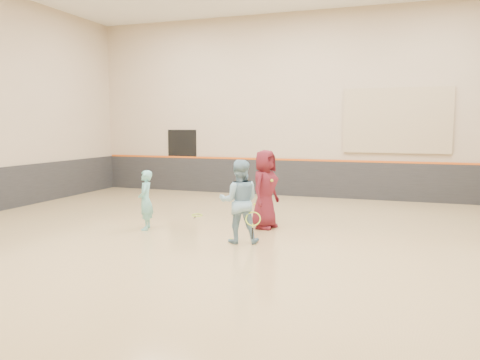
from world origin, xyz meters
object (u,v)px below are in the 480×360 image
(instructor, at_px, (239,201))
(spare_racket, at_px, (197,214))
(girl, at_px, (146,200))
(young_man, at_px, (265,189))

(instructor, relative_size, spare_racket, 2.60)
(girl, xyz_separation_m, young_man, (2.51, 1.02, 0.23))
(instructor, xyz_separation_m, young_man, (0.12, 1.45, 0.06))
(girl, distance_m, spare_racket, 2.01)
(girl, distance_m, young_man, 2.72)
(girl, bearing_deg, spare_racket, 146.05)
(instructor, bearing_deg, young_man, -113.46)
(instructor, relative_size, young_man, 0.93)
(instructor, distance_m, spare_racket, 3.12)
(girl, relative_size, instructor, 0.80)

